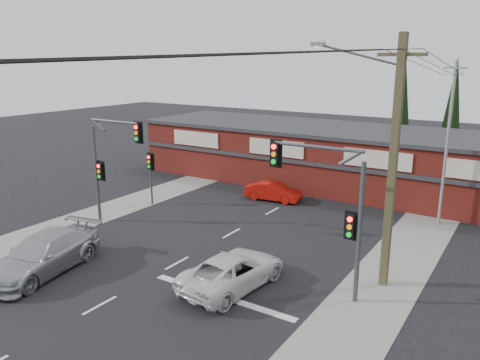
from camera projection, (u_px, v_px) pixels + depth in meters
The scene contains 18 objects.
ground at pixel (178, 263), 21.38m from camera, with size 120.00×120.00×0.00m, color black.
road_strip at pixel (238, 230), 25.45m from camera, with size 14.00×70.00×0.01m, color black.
verge_left at pixel (126, 205), 29.90m from camera, with size 3.00×70.00×0.02m, color gray.
verge_right at pixel (396, 266), 20.99m from camera, with size 3.00×70.00×0.02m, color gray.
stop_line at pixel (222, 296), 18.32m from camera, with size 6.50×0.35×0.01m, color silver.
white_suv at pixel (233, 271), 19.01m from camera, with size 2.32×5.02×1.40m, color silver.
silver_suv at pixel (43, 254), 20.28m from camera, with size 2.32×5.72×1.66m, color #B0B4B6.
red_sedan at pixel (273, 191), 30.69m from camera, with size 1.29×3.69×1.22m, color #B6120B.
lane_dashes at pixel (289, 202), 30.44m from camera, with size 0.12×59.88×0.01m.
shop_building at pixel (313, 154), 35.19m from camera, with size 27.30×8.40×4.22m.
conifer_near at pixel (402, 104), 37.70m from camera, with size 1.80×1.80×9.25m.
conifer_far at pixel (453, 105), 37.49m from camera, with size 1.80×1.80×9.25m.
traffic_mast_left at pixel (108, 156), 25.39m from camera, with size 3.77×0.27×5.97m.
traffic_mast_right at pixel (332, 198), 17.61m from camera, with size 3.96×0.27×5.97m.
pedestal_signal at pixel (151, 168), 29.44m from camera, with size 0.55×0.27×3.38m.
utility_pole at pixel (390, 156), 18.07m from camera, with size 4.38×0.59×10.00m.
steel_pole at pixel (447, 142), 25.25m from camera, with size 1.20×0.16×9.00m.
power_lines at pixel (349, 59), 12.66m from camera, with size 2.01×29.00×1.22m.
Camera 1 is at (13.08, -15.06, 9.04)m, focal length 35.00 mm.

